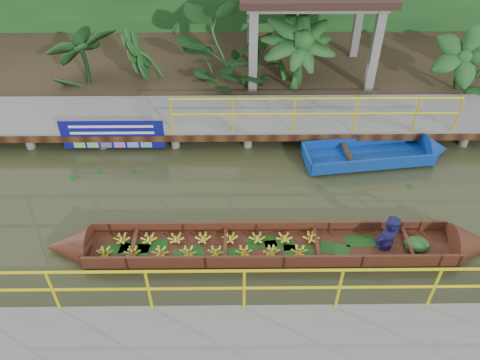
{
  "coord_description": "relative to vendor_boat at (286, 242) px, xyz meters",
  "views": [
    {
      "loc": [
        0.68,
        -7.89,
        7.58
      ],
      "look_at": [
        0.77,
        0.5,
        0.6
      ],
      "focal_mm": 35.0,
      "sensor_mm": 36.0,
      "label": 1
    }
  ],
  "objects": [
    {
      "name": "land_strip",
      "position": [
        -1.73,
        8.65,
        -0.02
      ],
      "size": [
        30.0,
        8.0,
        0.45
      ],
      "primitive_type": "cube",
      "color": "#2E2417",
      "rests_on": "ground"
    },
    {
      "name": "ground",
      "position": [
        -1.73,
        1.15,
        -0.25
      ],
      "size": [
        80.0,
        80.0,
        0.0
      ],
      "primitive_type": "plane",
      "color": "#2B2E17",
      "rests_on": "ground"
    },
    {
      "name": "moored_blue_boat",
      "position": [
        3.36,
        3.26,
        -0.08
      ],
      "size": [
        4.01,
        1.47,
        0.93
      ],
      "rotation": [
        0.0,
        0.0,
        0.12
      ],
      "color": "navy",
      "rests_on": "ground"
    },
    {
      "name": "far_dock",
      "position": [
        -1.71,
        4.57,
        0.23
      ],
      "size": [
        16.0,
        2.06,
        1.66
      ],
      "color": "slate",
      "rests_on": "ground"
    },
    {
      "name": "vendor_boat",
      "position": [
        0.0,
        0.0,
        0.0
      ],
      "size": [
        9.63,
        1.04,
        2.17
      ],
      "rotation": [
        0.0,
        0.0,
        -0.0
      ],
      "color": "#3A170F",
      "rests_on": "ground"
    },
    {
      "name": "tropical_plants",
      "position": [
        0.52,
        6.45,
        1.23
      ],
      "size": [
        14.65,
        1.65,
        2.06
      ],
      "color": "#15441B",
      "rests_on": "ground"
    },
    {
      "name": "blue_banner",
      "position": [
        -4.34,
        3.62,
        0.31
      ],
      "size": [
        2.75,
        0.04,
        0.86
      ],
      "color": "navy",
      "rests_on": "ground"
    }
  ]
}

